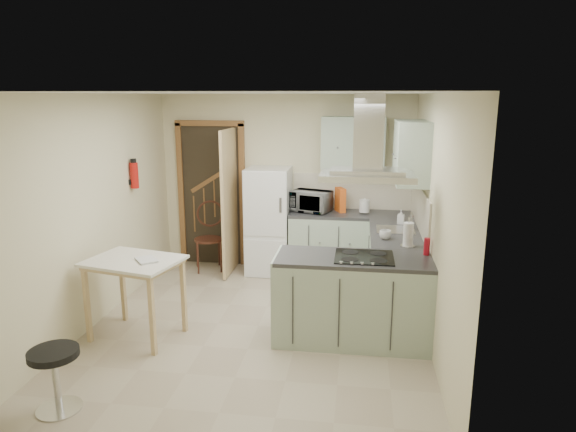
# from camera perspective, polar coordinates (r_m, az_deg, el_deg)

# --- Properties ---
(floor) EXTENTS (4.20, 4.20, 0.00)m
(floor) POSITION_cam_1_polar(r_m,az_deg,el_deg) (5.79, -3.32, -12.10)
(floor) COLOR tan
(floor) RESTS_ON ground
(ceiling) EXTENTS (4.20, 4.20, 0.00)m
(ceiling) POSITION_cam_1_polar(r_m,az_deg,el_deg) (5.23, -3.69, 13.49)
(ceiling) COLOR silver
(ceiling) RESTS_ON back_wall
(back_wall) EXTENTS (3.60, 0.00, 3.60)m
(back_wall) POSITION_cam_1_polar(r_m,az_deg,el_deg) (7.40, -0.26, 3.72)
(back_wall) COLOR beige
(back_wall) RESTS_ON floor
(left_wall) EXTENTS (0.00, 4.20, 4.20)m
(left_wall) POSITION_cam_1_polar(r_m,az_deg,el_deg) (5.99, -20.61, 0.59)
(left_wall) COLOR beige
(left_wall) RESTS_ON floor
(right_wall) EXTENTS (0.00, 4.20, 4.20)m
(right_wall) POSITION_cam_1_polar(r_m,az_deg,el_deg) (5.32, 15.86, -0.58)
(right_wall) COLOR beige
(right_wall) RESTS_ON floor
(doorway) EXTENTS (1.10, 0.12, 2.10)m
(doorway) POSITION_cam_1_polar(r_m,az_deg,el_deg) (7.64, -8.48, 2.35)
(doorway) COLOR brown
(doorway) RESTS_ON floor
(fridge) EXTENTS (0.60, 0.60, 1.50)m
(fridge) POSITION_cam_1_polar(r_m,az_deg,el_deg) (7.25, -2.16, -0.54)
(fridge) COLOR white
(fridge) RESTS_ON floor
(counter_back) EXTENTS (1.08, 0.60, 0.90)m
(counter_back) POSITION_cam_1_polar(r_m,az_deg,el_deg) (7.23, 4.60, -3.08)
(counter_back) COLOR #9EB2A0
(counter_back) RESTS_ON floor
(counter_right) EXTENTS (0.60, 1.95, 0.90)m
(counter_right) POSITION_cam_1_polar(r_m,az_deg,el_deg) (6.58, 11.57, -4.95)
(counter_right) COLOR #9EB2A0
(counter_right) RESTS_ON floor
(splashback) EXTENTS (1.68, 0.02, 0.50)m
(splashback) POSITION_cam_1_polar(r_m,az_deg,el_deg) (7.33, 7.18, 2.73)
(splashback) COLOR beige
(splashback) RESTS_ON counter_back
(wall_cabinet_back) EXTENTS (0.85, 0.35, 0.70)m
(wall_cabinet_back) POSITION_cam_1_polar(r_m,az_deg,el_deg) (7.08, 7.24, 8.07)
(wall_cabinet_back) COLOR #9EB2A0
(wall_cabinet_back) RESTS_ON back_wall
(wall_cabinet_right) EXTENTS (0.35, 0.90, 0.70)m
(wall_cabinet_right) POSITION_cam_1_polar(r_m,az_deg,el_deg) (6.03, 13.52, 6.93)
(wall_cabinet_right) COLOR #9EB2A0
(wall_cabinet_right) RESTS_ON right_wall
(peninsula) EXTENTS (1.55, 0.65, 0.90)m
(peninsula) POSITION_cam_1_polar(r_m,az_deg,el_deg) (5.34, 7.21, -9.14)
(peninsula) COLOR #9EB2A0
(peninsula) RESTS_ON floor
(hob) EXTENTS (0.58, 0.50, 0.01)m
(hob) POSITION_cam_1_polar(r_m,az_deg,el_deg) (5.19, 8.46, -4.51)
(hob) COLOR black
(hob) RESTS_ON peninsula
(extractor_hood) EXTENTS (0.90, 0.55, 0.10)m
(extractor_hood) POSITION_cam_1_polar(r_m,az_deg,el_deg) (5.00, 8.78, 4.41)
(extractor_hood) COLOR silver
(extractor_hood) RESTS_ON ceiling
(sink) EXTENTS (0.45, 0.40, 0.01)m
(sink) POSITION_cam_1_polar(r_m,az_deg,el_deg) (6.29, 11.85, -1.50)
(sink) COLOR silver
(sink) RESTS_ON counter_right
(fire_extinguisher) EXTENTS (0.10, 0.10, 0.32)m
(fire_extinguisher) POSITION_cam_1_polar(r_m,az_deg,el_deg) (6.71, -16.71, 4.33)
(fire_extinguisher) COLOR #B2140F
(fire_extinguisher) RESTS_ON left_wall
(drop_leaf_table) EXTENTS (1.03, 0.86, 0.85)m
(drop_leaf_table) POSITION_cam_1_polar(r_m,az_deg,el_deg) (5.61, -16.50, -8.77)
(drop_leaf_table) COLOR #CAB77C
(drop_leaf_table) RESTS_ON floor
(bentwood_chair) EXTENTS (0.52, 0.52, 0.90)m
(bentwood_chair) POSITION_cam_1_polar(r_m,az_deg,el_deg) (7.48, -8.86, -2.61)
(bentwood_chair) COLOR #52201B
(bentwood_chair) RESTS_ON floor
(stool) EXTENTS (0.49, 0.49, 0.53)m
(stool) POSITION_cam_1_polar(r_m,az_deg,el_deg) (4.68, -24.35, -16.25)
(stool) COLOR black
(stool) RESTS_ON floor
(microwave) EXTENTS (0.61, 0.50, 0.29)m
(microwave) POSITION_cam_1_polar(r_m,az_deg,el_deg) (7.12, 2.58, 1.65)
(microwave) COLOR black
(microwave) RESTS_ON counter_back
(kettle) EXTENTS (0.18, 0.18, 0.21)m
(kettle) POSITION_cam_1_polar(r_m,az_deg,el_deg) (7.08, 8.49, 1.11)
(kettle) COLOR silver
(kettle) RESTS_ON counter_back
(cereal_box) EXTENTS (0.17, 0.24, 0.33)m
(cereal_box) POSITION_cam_1_polar(r_m,az_deg,el_deg) (7.15, 5.83, 1.80)
(cereal_box) COLOR #E55B1A
(cereal_box) RESTS_ON counter_back
(soap_bottle) EXTENTS (0.10, 0.10, 0.18)m
(soap_bottle) POSITION_cam_1_polar(r_m,az_deg,el_deg) (6.59, 12.44, -0.10)
(soap_bottle) COLOR silver
(soap_bottle) RESTS_ON counter_right
(paper_towel) EXTENTS (0.12, 0.12, 0.27)m
(paper_towel) POSITION_cam_1_polar(r_m,az_deg,el_deg) (5.61, 13.21, -1.98)
(paper_towel) COLOR silver
(paper_towel) RESTS_ON counter_right
(cup) EXTENTS (0.17, 0.17, 0.10)m
(cup) POSITION_cam_1_polar(r_m,az_deg,el_deg) (5.86, 10.75, -2.06)
(cup) COLOR white
(cup) RESTS_ON counter_right
(red_bottle) EXTENTS (0.06, 0.06, 0.17)m
(red_bottle) POSITION_cam_1_polar(r_m,az_deg,el_deg) (5.38, 15.17, -3.29)
(red_bottle) COLOR #A50E1C
(red_bottle) RESTS_ON peninsula
(book) EXTENTS (0.29, 0.30, 0.11)m
(book) POSITION_cam_1_polar(r_m,az_deg,el_deg) (5.35, -16.40, -4.40)
(book) COLOR brown
(book) RESTS_ON drop_leaf_table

